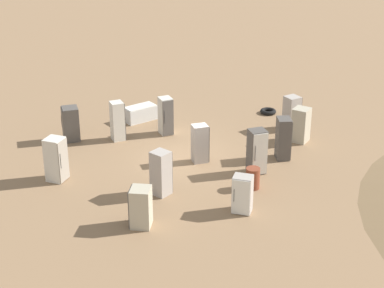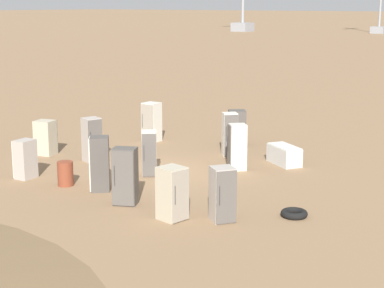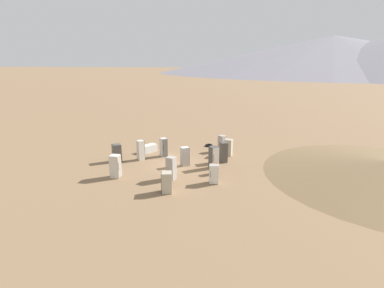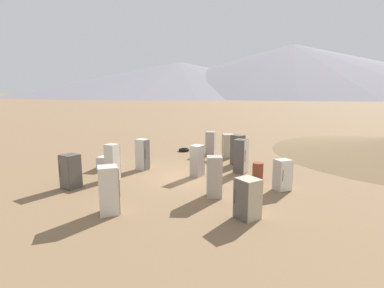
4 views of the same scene
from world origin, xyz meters
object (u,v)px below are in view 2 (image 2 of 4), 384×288
discarded_fridge_12 (172,193)px  scrap_tire (294,213)px  discarded_fridge_0 (284,155)px  rusty_barrel (65,174)px  discarded_fridge_9 (151,122)px  discarded_fridge_11 (99,164)px  discarded_fridge_10 (149,153)px  discarded_fridge_2 (237,128)px  discarded_fridge_1 (237,147)px  discarded_fridge_3 (223,194)px  discarded_fridge_8 (46,138)px  discarded_fridge_4 (92,140)px  discarded_fridge_5 (25,159)px  discarded_fridge_7 (125,176)px  discarded_fridge_6 (230,135)px

discarded_fridge_12 → scrap_tire: discarded_fridge_12 is taller
discarded_fridge_0 → rusty_barrel: (7.58, -4.84, 0.06)m
discarded_fridge_9 → rusty_barrel: (7.74, 2.44, -0.49)m
discarded_fridge_11 → discarded_fridge_12: size_ratio=1.17×
discarded_fridge_10 → scrap_tire: 6.96m
discarded_fridge_10 → rusty_barrel: size_ratio=1.93×
discarded_fridge_2 → discarded_fridge_1: bearing=-96.6°
discarded_fridge_3 → discarded_fridge_8: 11.45m
discarded_fridge_8 → discarded_fridge_11: discarded_fridge_11 is taller
discarded_fridge_4 → discarded_fridge_5: size_ratio=1.24×
discarded_fridge_3 → discarded_fridge_9: 11.91m
discarded_fridge_10 → discarded_fridge_2: bearing=-128.8°
discarded_fridge_7 → discarded_fridge_9: discarded_fridge_7 is taller
discarded_fridge_1 → discarded_fridge_2: 4.54m
discarded_fridge_7 → discarded_fridge_10: size_ratio=1.10×
discarded_fridge_0 → discarded_fridge_2: (-1.87, -3.53, 0.44)m
discarded_fridge_3 → rusty_barrel: size_ratio=1.89×
rusty_barrel → scrap_tire: bearing=102.4°
discarded_fridge_3 → discarded_fridge_4: size_ratio=0.91×
discarded_fridge_1 → discarded_fridge_9: size_ratio=0.99×
discarded_fridge_4 → discarded_fridge_9: discarded_fridge_9 is taller
discarded_fridge_12 → rusty_barrel: 5.49m
discarded_fridge_5 → discarded_fridge_8: bearing=31.7°
rusty_barrel → discarded_fridge_3: bearing=91.5°
discarded_fridge_1 → discarded_fridge_5: bearing=89.1°
discarded_fridge_11 → scrap_tire: discarded_fridge_11 is taller
discarded_fridge_7 → discarded_fridge_3: bearing=162.1°
discarded_fridge_0 → discarded_fridge_4: 8.02m
discarded_fridge_0 → discarded_fridge_12: 8.22m
discarded_fridge_0 → discarded_fridge_4: discarded_fridge_4 is taller
discarded_fridge_0 → scrap_tire: 6.74m
discarded_fridge_2 → discarded_fridge_5: 10.21m
discarded_fridge_4 → discarded_fridge_1: bearing=130.4°
discarded_fridge_4 → discarded_fridge_11: (2.91, 3.32, 0.05)m
discarded_fridge_1 → discarded_fridge_6: (-1.79, -1.53, 0.03)m
discarded_fridge_1 → discarded_fridge_4: (2.43, -5.64, -0.00)m
discarded_fridge_0 → discarded_fridge_9: bearing=-60.3°
discarded_fridge_2 → discarded_fridge_7: discarded_fridge_7 is taller
discarded_fridge_4 → discarded_fridge_6: bearing=152.9°
discarded_fridge_0 → discarded_fridge_2: bearing=-87.0°
discarded_fridge_2 → scrap_tire: discarded_fridge_2 is taller
discarded_fridge_8 → scrap_tire: (1.02, 12.71, -0.65)m
discarded_fridge_5 → discarded_fridge_11: (-0.52, 3.42, 0.23)m
discarded_fridge_8 → discarded_fridge_12: 10.40m
discarded_fridge_6 → discarded_fridge_12: (8.04, 3.20, -0.12)m
discarded_fridge_4 → discarded_fridge_12: discarded_fridge_4 is taller
discarded_fridge_12 → discarded_fridge_10: bearing=-123.1°
discarded_fridge_3 → discarded_fridge_7: bearing=-46.0°
discarded_fridge_10 → rusty_barrel: 3.32m
discarded_fridge_6 → discarded_fridge_7: 7.85m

